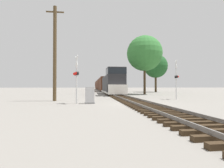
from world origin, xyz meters
TOP-DOWN VIEW (x-y plane):
  - ground_plane at (0.00, 0.00)m, footprint 400.00×400.00m
  - rail_track_bed at (0.00, -0.00)m, footprint 2.60×160.00m
  - freight_train at (0.00, 51.35)m, footprint 2.89×81.09m
  - crossing_signal_near at (-5.25, 1.01)m, footprint 0.57×1.01m
  - crossing_signal_far at (5.81, 4.70)m, footprint 0.55×1.01m
  - relay_cabinet at (-4.08, 0.92)m, footprint 0.86×0.59m
  - utility_pole at (-7.68, 4.17)m, footprint 1.80×0.35m
  - tree_far_right at (6.19, 17.83)m, footprint 6.73×6.73m
  - tree_mid_background at (13.12, 30.10)m, footprint 6.24×6.24m

SIDE VIEW (x-z plane):
  - ground_plane at x=0.00m, z-range 0.00..0.00m
  - rail_track_bed at x=0.00m, z-range -0.02..0.29m
  - relay_cabinet at x=-4.08m, z-range -0.01..1.43m
  - freight_train at x=0.00m, z-range -0.15..4.33m
  - crossing_signal_near at x=-5.25m, z-range 0.37..4.54m
  - crossing_signal_far at x=5.81m, z-range 0.26..4.80m
  - utility_pole at x=-7.68m, z-range 0.09..9.88m
  - tree_mid_background at x=13.12m, z-range 1.86..11.87m
  - tree_far_right at x=6.19m, z-range 2.19..13.35m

